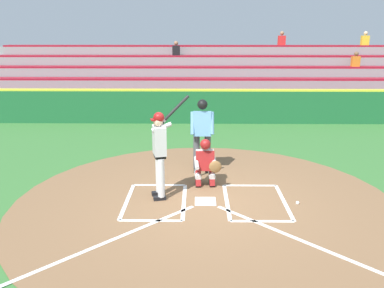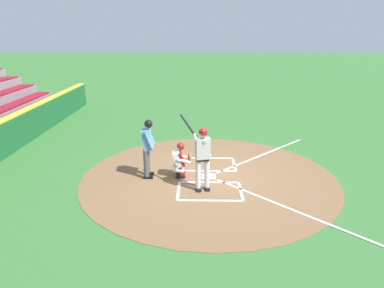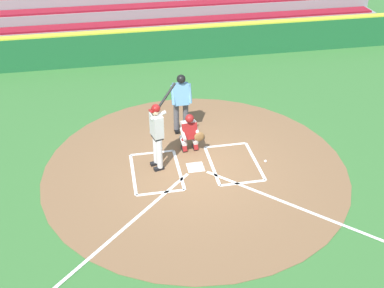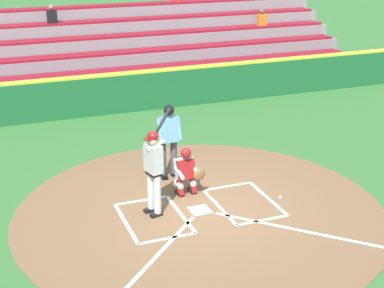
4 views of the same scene
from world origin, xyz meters
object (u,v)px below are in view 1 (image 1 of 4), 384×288
Objects in this scene: catcher at (206,162)px; batter at (160,149)px; plate_umpire at (202,130)px; baseball at (298,203)px.

batter is at bearing 34.70° from catcher.
batter reaches higher than plate_umpire.
catcher is 2.21m from baseball.
plate_umpire is at bearing -85.99° from catcher.
catcher is 1.12m from plate_umpire.
batter reaches higher than catcher.
plate_umpire is (0.07, -1.00, 0.49)m from catcher.
baseball is at bearing 173.41° from batter.
catcher is at bearing -145.30° from batter.
batter is 1.88× the size of catcher.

